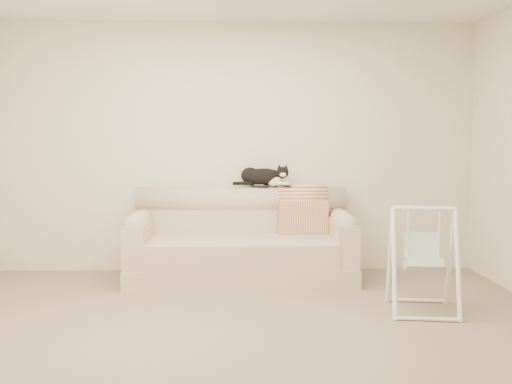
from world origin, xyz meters
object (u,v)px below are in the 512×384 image
baby_swing (423,259)px  sofa (241,243)px  tuxedo_cat (263,176)px  remote_a (259,186)px  remote_b (283,186)px

baby_swing → sofa: bearing=140.9°
tuxedo_cat → baby_swing: 1.97m
baby_swing → remote_a: bearing=131.9°
tuxedo_cat → baby_swing: tuxedo_cat is taller
sofa → tuxedo_cat: bearing=47.7°
sofa → remote_a: bearing=50.2°
remote_b → remote_a: bearing=177.2°
remote_a → baby_swing: (1.26, -1.41, -0.48)m
remote_b → tuxedo_cat: tuxedo_cat is taller
remote_a → remote_b: bearing=-2.8°
remote_a → tuxedo_cat: tuxedo_cat is taller
remote_b → baby_swing: remote_b is taller
remote_a → tuxedo_cat: 0.11m
remote_b → tuxedo_cat: (-0.20, 0.04, 0.10)m
baby_swing → tuxedo_cat: bearing=130.4°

